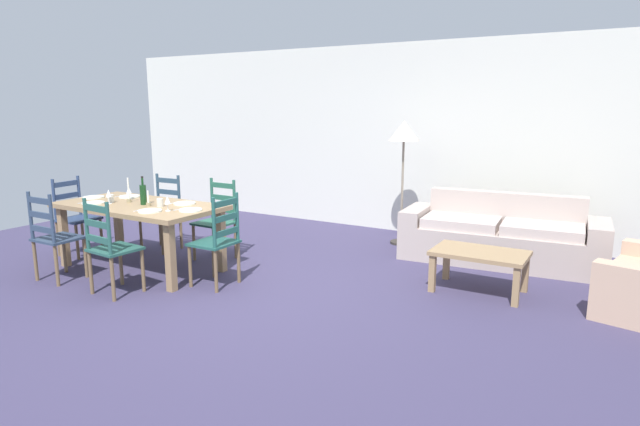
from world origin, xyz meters
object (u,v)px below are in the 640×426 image
Objects in this scene: wine_bottle at (143,194)px; couch at (501,237)px; coffee_cup_secondary at (111,199)px; standing_lamp at (404,138)px; wine_glass_near_right at (167,201)px; dining_chair_far_right at (217,220)px; dining_chair_head_west at (75,216)px; dining_chair_near_left at (54,237)px; dining_chair_far_left at (163,213)px; coffee_cup_primary at (160,203)px; coffee_table at (480,257)px; dining_table at (139,212)px; dining_chair_near_right at (110,247)px; wine_glass_far_left at (129,190)px; dining_chair_head_east at (218,241)px; wine_glass_near_left at (109,194)px.

couch is (3.38, 2.37, -0.58)m from wine_bottle.
coffee_cup_secondary is 0.05× the size of standing_lamp.
dining_chair_far_right is at bearing 98.29° from wine_glass_near_right.
coffee_cup_secondary is (0.84, -0.11, 0.32)m from dining_chair_head_west.
dining_chair_near_left is 1.00× the size of dining_chair_far_left.
coffee_cup_primary is 3.40m from coffee_table.
couch is at bearing 22.75° from dining_chair_far_left.
wine_glass_near_right is at bearing -12.47° from dining_table.
dining_chair_far_left is 4.22m from couch.
coffee_cup_primary is at bearing -142.82° from couch.
standing_lamp reaches higher than dining_chair_far_right.
standing_lamp is (1.78, 2.55, 0.62)m from coffee_cup_primary.
dining_chair_head_west is (-1.61, 0.76, 0.00)m from dining_chair_near_right.
couch is at bearing 26.85° from dining_chair_head_west.
dining_chair_far_right is at bearing -132.74° from standing_lamp.
coffee_cup_secondary is 4.56m from couch.
standing_lamp is (2.42, 2.43, 0.55)m from wine_glass_far_left.
coffee_cup_primary is (-0.81, 0.01, 0.32)m from dining_chair_head_east.
dining_table is 1.98× the size of dining_chair_far_right.
coffee_cup_primary is (0.76, -0.74, 0.32)m from dining_chair_far_left.
couch is (2.87, 2.50, -0.57)m from wine_glass_near_right.
dining_chair_far_left is at bearing 119.82° from dining_chair_near_right.
couch is at bearing 35.06° from wine_bottle.
wine_bottle is at bearing 165.44° from wine_glass_near_right.
wine_bottle is 0.26m from coffee_cup_primary.
dining_chair_near_right is at bearing -105.59° from wine_glass_near_right.
dining_chair_far_right reaches higher than wine_glass_far_left.
dining_chair_far_left is at bearing -173.99° from coffee_table.
wine_bottle is 3.51× the size of coffee_cup_primary.
dining_chair_near_right reaches higher than coffee_table.
dining_chair_far_right reaches higher than wine_glass_near_right.
wine_glass_near_left reaches higher than coffee_table.
dining_table is 2.11× the size of coffee_table.
dining_chair_far_left is at bearing 120.14° from dining_table.
coffee_cup_primary is 1.00× the size of coffee_cup_secondary.
dining_table is 1.98× the size of dining_chair_near_left.
dining_chair_head_west and dining_chair_head_east have the same top height.
standing_lamp is at bearing 47.26° from dining_chair_far_right.
coffee_cup_primary is (-0.13, -0.76, 0.32)m from dining_chair_far_right.
dining_table is 0.22m from wine_bottle.
dining_chair_head_east is at bearing -0.49° from dining_table.
standing_lamp reaches higher than coffee_cup_secondary.
wine_glass_near_left is at bearing -174.45° from dining_chair_head_east.
dining_chair_head_west reaches higher than dining_table.
dining_chair_near_right is 1.51m from dining_chair_far_right.
wine_glass_near_left is 0.89m from wine_glass_near_right.
wine_glass_near_right is 0.07× the size of couch.
dining_chair_near_right is 1.19m from wine_glass_far_left.
wine_bottle is at bearing 1.96° from dining_table.
wine_bottle reaches higher than coffee_table.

